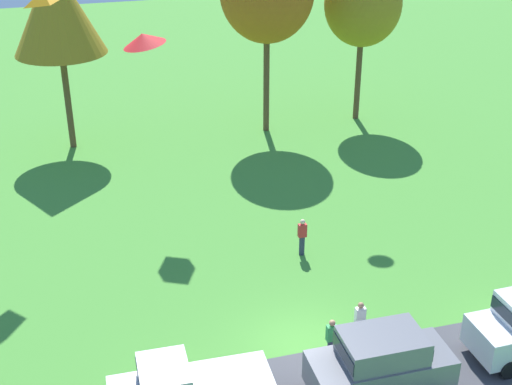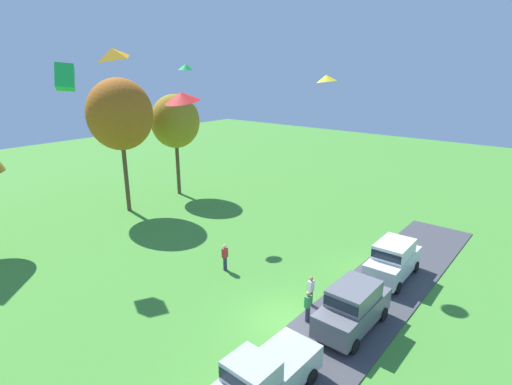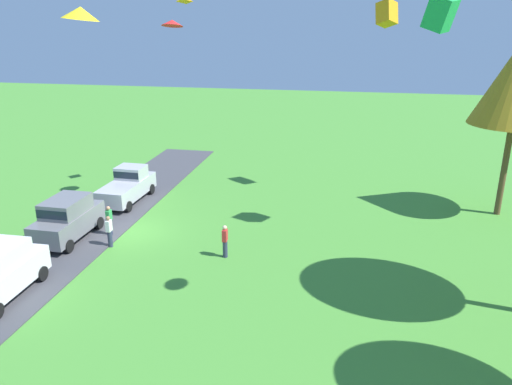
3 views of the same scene
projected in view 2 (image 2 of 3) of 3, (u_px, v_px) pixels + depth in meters
The scene contains 15 objects.
ground_plane at pixel (282, 321), 19.86m from camera, with size 120.00×120.00×0.00m, color #478E33.
pavement_strip at pixel (329, 342), 18.27m from camera, with size 36.00×4.40×0.06m, color #424247.
car_pickup_near_entrance at pixel (262, 378), 14.71m from camera, with size 5.05×2.16×2.14m.
car_suv_mid_row at pixel (353, 305), 18.89m from camera, with size 4.62×2.08×2.28m.
car_suv_far_end at pixel (393, 258), 23.56m from camera, with size 4.63×2.11×2.28m.
person_beside_suv at pixel (311, 291), 20.89m from camera, with size 0.36×0.24×1.71m.
person_on_lawn at pixel (225, 257), 24.65m from camera, with size 0.36×0.24×1.71m.
person_watching_sky at pixel (308, 307), 19.51m from camera, with size 0.36×0.24×1.71m.
tree_right_of_center at pixel (120, 115), 33.00m from camera, with size 5.39×5.39×11.37m.
tree_far_left at pixel (175, 122), 38.10m from camera, with size 4.63×4.63×9.78m.
kite_box_near_flag at pixel (65, 77), 24.40m from camera, with size 1.05×1.05×1.46m, color green.
kite_diamond_trailing_tail at pixel (112, 53), 11.51m from camera, with size 0.76×0.89×0.31m, color orange.
kite_delta_high_left at pixel (186, 67), 29.69m from camera, with size 1.12×1.12×0.42m, color green.
kite_delta_low_drifter at pixel (182, 97), 13.88m from camera, with size 1.25×1.25×0.34m, color red.
kite_delta_mid_center at pixel (327, 78), 23.91m from camera, with size 1.23×1.23×0.41m, color yellow.
Camera 2 is at (-14.04, -9.81, 12.00)m, focal length 28.00 mm.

